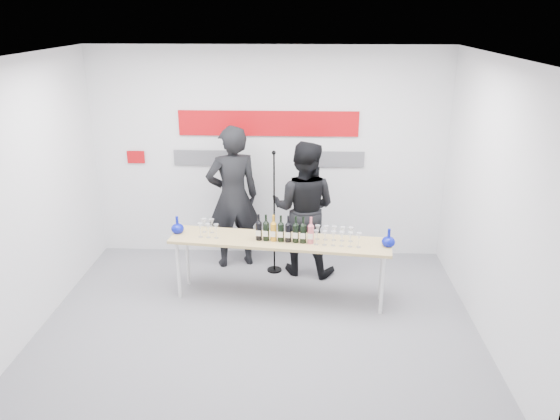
{
  "coord_description": "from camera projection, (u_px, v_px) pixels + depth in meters",
  "views": [
    {
      "loc": [
        0.47,
        -5.51,
        3.43
      ],
      "look_at": [
        0.22,
        0.68,
        1.15
      ],
      "focal_mm": 35.0,
      "sensor_mm": 36.0,
      "label": 1
    }
  ],
  "objects": [
    {
      "name": "wine_bottles",
      "position": [
        285.0,
        229.0,
        6.51
      ],
      "size": [
        0.71,
        0.16,
        0.33
      ],
      "rotation": [
        0.0,
        0.0,
        -0.12
      ],
      "color": "black",
      "rests_on": "tasting_table"
    },
    {
      "name": "ground",
      "position": [
        259.0,
        322.0,
        6.37
      ],
      "size": [
        5.0,
        5.0,
        0.0
      ],
      "primitive_type": "plane",
      "color": "slate",
      "rests_on": "ground"
    },
    {
      "name": "back_wall",
      "position": [
        269.0,
        155.0,
        7.72
      ],
      "size": [
        5.0,
        0.04,
        3.0
      ],
      "primitive_type": "cube",
      "color": "silver",
      "rests_on": "ground"
    },
    {
      "name": "tasting_table",
      "position": [
        280.0,
        244.0,
        6.64
      ],
      "size": [
        2.73,
        0.85,
        0.8
      ],
      "rotation": [
        0.0,
        0.0,
        -0.12
      ],
      "color": "#DBBB75",
      "rests_on": "ground"
    },
    {
      "name": "glasses_right",
      "position": [
        336.0,
        236.0,
        6.48
      ],
      "size": [
        0.56,
        0.28,
        0.18
      ],
      "color": "silver",
      "rests_on": "tasting_table"
    },
    {
      "name": "signage",
      "position": [
        264.0,
        134.0,
        7.59
      ],
      "size": [
        3.38,
        0.02,
        0.79
      ],
      "color": "#AC070D",
      "rests_on": "back_wall"
    },
    {
      "name": "presenter_right",
      "position": [
        304.0,
        209.0,
        7.3
      ],
      "size": [
        1.04,
        0.89,
        1.84
      ],
      "primitive_type": "imported",
      "rotation": [
        0.0,
        0.0,
        2.9
      ],
      "color": "black",
      "rests_on": "ground"
    },
    {
      "name": "mic_stand",
      "position": [
        274.0,
        236.0,
        7.44
      ],
      "size": [
        0.2,
        0.2,
        1.73
      ],
      "rotation": [
        0.0,
        0.0,
        0.32
      ],
      "color": "black",
      "rests_on": "ground"
    },
    {
      "name": "decanter_left",
      "position": [
        177.0,
        225.0,
        6.8
      ],
      "size": [
        0.16,
        0.16,
        0.21
      ],
      "primitive_type": null,
      "color": "#081196",
      "rests_on": "tasting_table"
    },
    {
      "name": "decanter_right",
      "position": [
        389.0,
        238.0,
        6.41
      ],
      "size": [
        0.16,
        0.16,
        0.21
      ],
      "primitive_type": null,
      "color": "#081196",
      "rests_on": "tasting_table"
    },
    {
      "name": "glasses_left",
      "position": [
        208.0,
        229.0,
        6.71
      ],
      "size": [
        0.26,
        0.25,
        0.18
      ],
      "color": "silver",
      "rests_on": "tasting_table"
    },
    {
      "name": "presenter_left",
      "position": [
        233.0,
        197.0,
        7.5
      ],
      "size": [
        0.85,
        0.7,
        2.01
      ],
      "primitive_type": "imported",
      "rotation": [
        0.0,
        0.0,
        3.48
      ],
      "color": "black",
      "rests_on": "ground"
    }
  ]
}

